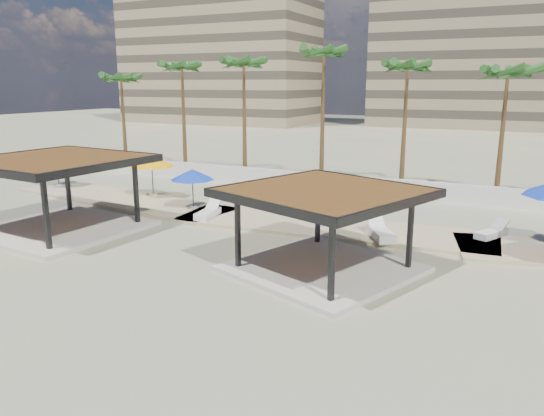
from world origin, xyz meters
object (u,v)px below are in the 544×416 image
at_px(lounger_b, 492,233).
at_px(pavilion_west, 57,187).
at_px(umbrella_a, 56,155).
at_px(lounger_c, 380,233).
at_px(pavilion_central, 324,222).
at_px(lounger_a, 208,213).

bearing_deg(lounger_b, pavilion_west, 138.64).
xyz_separation_m(umbrella_a, lounger_c, (23.36, -2.46, -1.94)).
height_order(pavilion_central, lounger_b, pavilion_central).
distance_m(umbrella_a, lounger_b, 28.06).
distance_m(lounger_b, lounger_c, 5.20).
bearing_deg(lounger_b, lounger_a, 127.74).
xyz_separation_m(umbrella_a, lounger_a, (14.08, -2.75, -1.96)).
relative_size(pavilion_west, umbrella_a, 2.23).
bearing_deg(pavilion_west, lounger_a, 47.68).
height_order(umbrella_a, lounger_b, umbrella_a).
bearing_deg(pavilion_west, umbrella_a, 142.87).
bearing_deg(lounger_a, lounger_c, -96.90).
distance_m(umbrella_a, lounger_c, 23.57).
relative_size(pavilion_central, lounger_a, 3.70).
height_order(pavilion_west, umbrella_a, pavilion_west).
xyz_separation_m(lounger_b, lounger_c, (-4.64, -2.36, 0.04)).
height_order(pavilion_west, lounger_c, pavilion_west).
relative_size(pavilion_central, pavilion_west, 1.06).
distance_m(pavilion_west, lounger_a, 7.59).
distance_m(pavilion_central, lounger_b, 9.34).
distance_m(pavilion_west, lounger_b, 20.85).
xyz_separation_m(pavilion_central, lounger_c, (0.92, 4.98, -1.56)).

